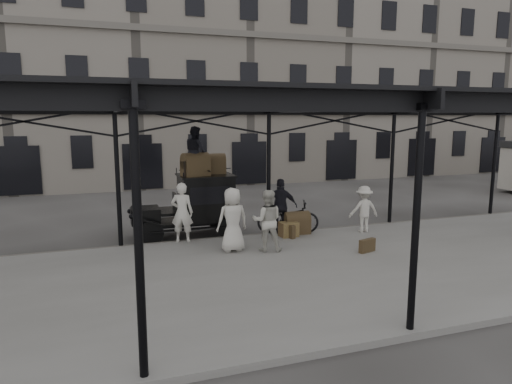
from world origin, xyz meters
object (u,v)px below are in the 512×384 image
taxi (197,202)px  bicycle (288,217)px  porter_official (281,206)px  steamer_trunk_platform (296,224)px  porter_left (182,212)px  steamer_trunk_roof_near (195,166)px

taxi → bicycle: size_ratio=1.69×
taxi → porter_official: taxi is taller
bicycle → steamer_trunk_platform: bicycle is taller
bicycle → steamer_trunk_platform: (0.24, -0.20, -0.24)m
steamer_trunk_platform → porter_official: bearing=160.9°
porter_official → porter_left: bearing=20.8°
taxi → steamer_trunk_roof_near: steamer_trunk_roof_near is taller
steamer_trunk_roof_near → steamer_trunk_platform: (3.30, -1.15, -2.03)m
steamer_trunk_roof_near → porter_left: bearing=-140.0°
porter_official → steamer_trunk_platform: size_ratio=2.16×
taxi → porter_left: (-0.74, -1.20, -0.07)m
taxi → porter_left: bearing=-121.7°
porter_left → steamer_trunk_platform: (3.96, -0.20, -0.65)m
porter_official → steamer_trunk_platform: 0.84m
porter_official → taxi: bearing=-3.1°
porter_official → bicycle: porter_official is taller
porter_official → steamer_trunk_roof_near: steamer_trunk_roof_near is taller
taxi → steamer_trunk_platform: 3.58m
porter_left → porter_official: 3.45m
porter_official → steamer_trunk_roof_near: size_ratio=2.13×
bicycle → steamer_trunk_roof_near: bearing=90.9°
bicycle → taxi: bearing=86.3°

